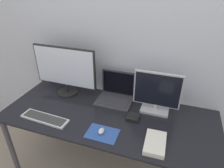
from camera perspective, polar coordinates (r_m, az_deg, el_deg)
name	(u,v)px	position (r m, az deg, el deg)	size (l,w,h in m)	color
wall_back	(124,43)	(1.86, 3.47, 11.75)	(7.00, 0.05, 2.50)	silver
desk	(108,123)	(1.78, -1.09, -11.01)	(1.81, 0.74, 0.75)	black
monitor_left	(65,70)	(1.94, -13.29, 4.00)	(0.62, 0.20, 0.48)	black
monitor_right	(157,93)	(1.72, 12.67, -2.65)	(0.40, 0.17, 0.36)	#B2B2B7
laptop	(116,94)	(1.88, 1.10, -2.74)	(0.33, 0.26, 0.26)	#333338
keyboard	(45,118)	(1.76, -18.66, -9.28)	(0.42, 0.14, 0.02)	silver
mousepad	(102,133)	(1.55, -2.79, -13.94)	(0.24, 0.17, 0.00)	#2D519E
mouse	(101,131)	(1.54, -3.06, -13.26)	(0.04, 0.07, 0.03)	silver
book	(155,143)	(1.48, 12.21, -16.18)	(0.15, 0.24, 0.04)	silver
power_brick	(133,117)	(1.68, 6.02, -9.48)	(0.10, 0.10, 0.03)	black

